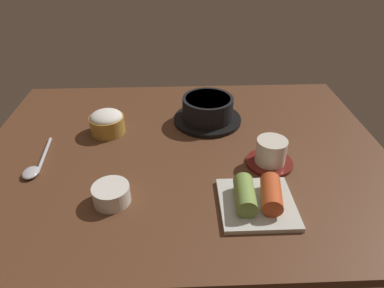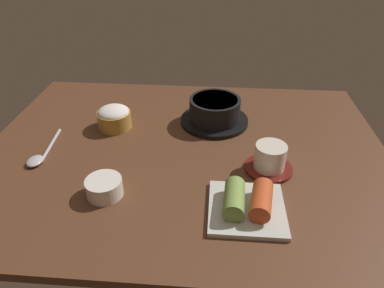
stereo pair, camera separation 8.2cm
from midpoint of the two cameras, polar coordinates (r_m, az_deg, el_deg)
dining_table at (r=86.28cm, az=-4.12°, el=-1.60°), size 100.00×76.00×2.00cm
stone_pot at (r=95.94cm, az=0.14°, el=5.53°), size 18.83×18.83×7.20cm
rice_bowl at (r=94.73cm, az=-16.34°, el=3.46°), size 9.08×9.08×6.19cm
tea_cup_with_saucer at (r=80.18cm, az=10.03°, el=-1.68°), size 10.86×10.86×6.58cm
kimchi_plate at (r=69.42cm, az=7.44°, el=-9.02°), size 14.91×14.91×5.05cm
side_bowl_near at (r=72.60cm, az=-16.42°, el=-8.01°), size 7.55×7.55×3.82cm
spoon at (r=88.39cm, az=-26.99°, el=-3.49°), size 3.60×16.89×1.35cm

